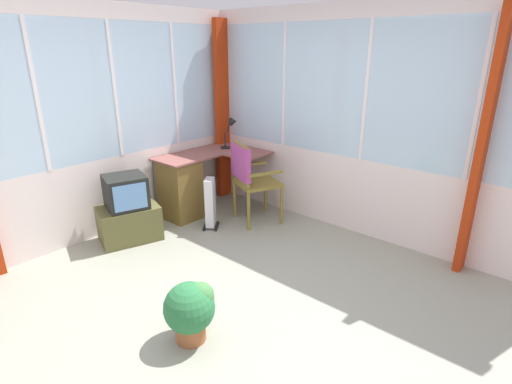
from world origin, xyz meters
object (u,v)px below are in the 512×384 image
Objects in this scene: space_heater at (211,202)px; potted_plant at (191,309)px; desk at (184,185)px; wooden_armchair at (248,173)px; tv_remote at (242,149)px; tv_on_stand at (128,212)px; desk_lamp at (232,128)px.

potted_plant is (-1.45, -1.35, -0.05)m from space_heater.
desk is at bearing 88.60° from space_heater.
tv_remote is at bearing 49.47° from wooden_armchair.
space_heater is at bearing -28.01° from tv_on_stand.
desk is 0.86m from wooden_armchair.
potted_plant is (-1.84, -1.11, -0.37)m from wooden_armchair.
desk_lamp is at bearing 38.09° from potted_plant.
wooden_armchair is at bearing 31.04° from potted_plant.
potted_plant is at bearing -141.91° from desk_lamp.
space_heater is (-0.78, -0.39, -0.73)m from desk_lamp.
space_heater is at bearing -153.28° from desk_lamp.
potted_plant is at bearing -160.65° from tv_remote.
wooden_armchair is 2.18m from potted_plant.
tv_on_stand is at bearing 150.83° from wooden_armchair.
tv_on_stand is 1.90m from potted_plant.
tv_remote is (0.01, -0.17, -0.26)m from desk_lamp.
space_heater is 1.32× the size of potted_plant.
space_heater is at bearing -91.40° from desk.
wooden_armchair is (0.38, -0.73, 0.21)m from desk.
wooden_armchair is (-0.40, -0.46, -0.15)m from tv_remote.
desk_lamp is 1.76m from tv_on_stand.
wooden_armchair is 0.57m from space_heater.
tv_remote is at bearing -7.72° from tv_on_stand.
desk is at bearing 172.74° from desk_lamp.
potted_plant is (-0.62, -1.80, -0.06)m from tv_on_stand.
space_heater is (-0.40, 0.24, -0.32)m from wooden_armchair.
desk_lamp is 0.68× the size of space_heater.
desk is 1.29× the size of wooden_armchair.
desk is 2.75× the size of potted_plant.
tv_remote is 1.70m from tv_on_stand.
tv_remote is at bearing -85.57° from desk_lamp.
tv_on_stand reaches higher than space_heater.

